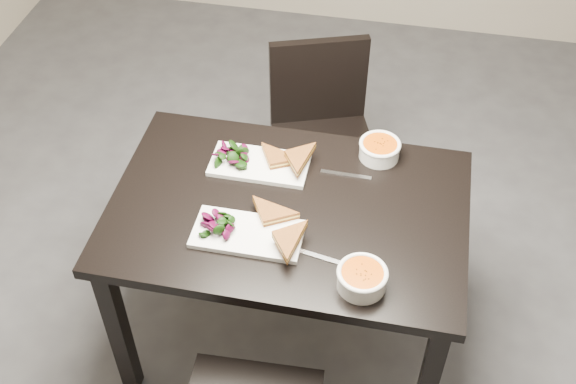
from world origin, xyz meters
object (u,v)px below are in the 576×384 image
object	(u,v)px
chair_far	(322,127)
plate_far	(259,165)
table	(288,226)
soup_bowl_far	(380,149)
plate_near	(248,234)
soup_bowl_near	(362,278)

from	to	relation	value
chair_far	plate_far	xyz separation A→B (m)	(-0.14, -0.57, 0.27)
plate_far	chair_far	bearing A→B (deg)	76.62
table	soup_bowl_far	world-z (taller)	soup_bowl_far
soup_bowl_far	plate_near	bearing A→B (deg)	-128.76
plate_near	soup_bowl_far	world-z (taller)	soup_bowl_far
soup_bowl_near	plate_near	bearing A→B (deg)	161.68
plate_far	plate_near	bearing A→B (deg)	-83.51
chair_far	plate_far	distance (m)	0.65
table	plate_far	distance (m)	0.25
chair_far	soup_bowl_far	bearing A→B (deg)	-77.49
soup_bowl_near	plate_far	bearing A→B (deg)	132.79
chair_far	plate_far	bearing A→B (deg)	-122.75
plate_near	plate_far	distance (m)	0.33
soup_bowl_near	soup_bowl_far	xyz separation A→B (m)	(-0.01, 0.59, -0.00)
chair_far	soup_bowl_far	world-z (taller)	chair_far
soup_bowl_near	soup_bowl_far	world-z (taller)	soup_bowl_near
table	soup_bowl_far	size ratio (longest dim) A/B	8.03
soup_bowl_near	plate_far	size ratio (longest dim) A/B	0.45
table	soup_bowl_far	xyz separation A→B (m)	(0.27, 0.31, 0.14)
soup_bowl_far	chair_far	bearing A→B (deg)	121.87
chair_far	soup_bowl_near	xyz separation A→B (m)	(0.28, -1.03, 0.30)
table	soup_bowl_near	xyz separation A→B (m)	(0.28, -0.28, 0.14)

